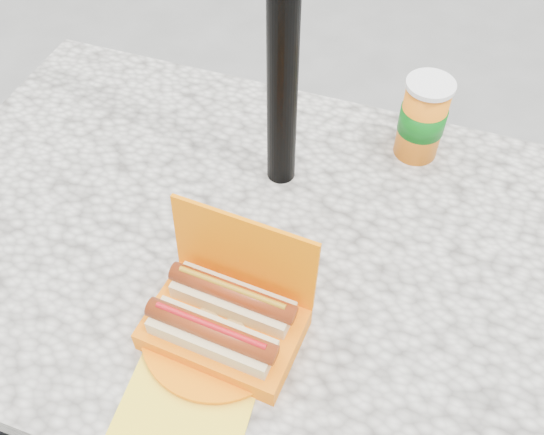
% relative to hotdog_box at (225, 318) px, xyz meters
% --- Properties ---
extents(ground, '(60.00, 60.00, 0.00)m').
position_rel_hotdog_box_xyz_m(ground, '(-0.03, 0.17, -0.79)').
color(ground, slate).
extents(picnic_table, '(1.20, 0.80, 0.75)m').
position_rel_hotdog_box_xyz_m(picnic_table, '(-0.03, 0.17, -0.15)').
color(picnic_table, beige).
rests_on(picnic_table, ground).
extents(hotdog_box, '(0.23, 0.17, 0.18)m').
position_rel_hotdog_box_xyz_m(hotdog_box, '(0.00, 0.00, 0.00)').
color(hotdog_box, '#FF7900').
rests_on(hotdog_box, picnic_table).
extents(fries_plate, '(0.23, 0.31, 0.04)m').
position_rel_hotdog_box_xyz_m(fries_plate, '(-0.01, -0.01, -0.03)').
color(fries_plate, yellow).
rests_on(fries_plate, picnic_table).
extents(soda_cup, '(0.09, 0.09, 0.16)m').
position_rel_hotdog_box_xyz_m(soda_cup, '(0.19, 0.47, 0.04)').
color(soda_cup, orange).
rests_on(soda_cup, picnic_table).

